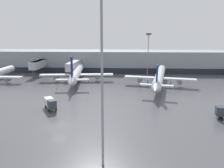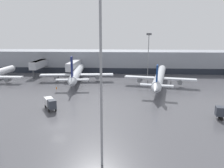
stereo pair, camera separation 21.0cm
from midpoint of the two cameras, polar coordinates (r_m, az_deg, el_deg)
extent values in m
plane|color=#4C4C51|center=(41.03, -13.98, -10.60)|extent=(320.00, 320.00, 0.00)
cube|color=gray|center=(99.29, -3.74, 6.11)|extent=(160.00, 16.00, 9.00)
cube|color=#1E232D|center=(91.83, -4.29, 3.47)|extent=(156.80, 0.10, 2.40)
cube|color=#A8AAB2|center=(91.07, -18.74, 4.92)|extent=(2.60, 12.16, 2.80)
cylinder|color=#3F4247|center=(86.50, -19.91, 2.43)|extent=(0.44, 0.44, 3.20)
cube|color=#A8AAB2|center=(90.80, -18.76, 4.89)|extent=(2.60, 12.69, 2.80)
cylinder|color=#3F4247|center=(86.00, -20.01, 2.37)|extent=(0.44, 0.44, 3.20)
cube|color=#A8AAB2|center=(85.02, -10.04, 4.88)|extent=(2.60, 15.77, 2.80)
cylinder|color=#3F4247|center=(78.51, -11.14, 1.97)|extent=(0.44, 0.44, 3.20)
cylinder|color=silver|center=(71.15, 12.25, 2.05)|extent=(9.29, 31.80, 2.69)
cone|color=silver|center=(88.35, 12.87, 4.08)|extent=(3.12, 3.43, 2.56)
cone|color=silver|center=(53.58, 11.20, -1.39)|extent=(3.21, 4.46, 2.42)
cube|color=silver|center=(70.46, 12.19, 1.51)|extent=(22.12, 7.05, 0.44)
cube|color=silver|center=(56.72, 11.45, -0.34)|extent=(8.50, 3.12, 0.35)
cube|color=navy|center=(56.14, 11.58, 2.54)|extent=(0.82, 2.27, 4.71)
cylinder|color=slate|center=(71.17, 7.19, 1.14)|extent=(2.02, 3.00, 1.48)
cylinder|color=slate|center=(70.61, 17.17, 0.57)|extent=(2.02, 3.00, 1.48)
cylinder|color=#2D2D33|center=(81.74, 12.58, 1.86)|extent=(0.20, 0.20, 1.91)
cylinder|color=#2D2D33|center=(70.26, 9.22, 0.24)|extent=(0.20, 0.20, 1.91)
cylinder|color=#2D2D33|center=(69.94, 14.98, -0.09)|extent=(0.20, 0.20, 1.91)
cone|color=silver|center=(98.24, -24.42, 3.83)|extent=(2.52, 2.91, 2.51)
cylinder|color=slate|center=(81.08, -25.66, 1.07)|extent=(1.46, 2.67, 1.45)
cylinder|color=#2D2D33|center=(92.88, -26.11, 2.00)|extent=(0.20, 0.20, 1.46)
cylinder|color=silver|center=(77.40, -9.22, 2.89)|extent=(5.78, 28.74, 2.67)
cone|color=silver|center=(92.91, -8.24, 4.56)|extent=(2.84, 3.20, 2.54)
cone|color=silver|center=(61.50, -10.76, 0.27)|extent=(2.83, 4.25, 2.41)
cube|color=silver|center=(76.79, -9.26, 2.40)|extent=(25.29, 5.47, 0.44)
cube|color=silver|center=(64.50, -10.41, 1.11)|extent=(9.66, 2.57, 0.35)
cube|color=navy|center=(63.87, -10.55, 4.32)|extent=(0.63, 2.50, 6.24)
cylinder|color=slate|center=(78.00, -14.39, 1.72)|extent=(1.79, 3.16, 1.47)
cylinder|color=slate|center=(76.51, -3.99, 1.89)|extent=(1.79, 3.16, 1.47)
cylinder|color=#2D2D33|center=(86.87, -8.56, 2.60)|extent=(0.20, 0.20, 1.72)
cylinder|color=#2D2D33|center=(76.91, -12.26, 1.13)|extent=(0.20, 0.20, 1.72)
cylinder|color=#2D2D33|center=(76.05, -6.26, 1.22)|extent=(0.20, 0.20, 1.72)
cube|color=silver|center=(50.36, -16.18, -4.46)|extent=(3.01, 3.47, 1.66)
cube|color=#333842|center=(48.00, -15.50, -5.14)|extent=(2.30, 2.42, 1.86)
cylinder|color=black|center=(48.49, -14.55, -6.50)|extent=(0.59, 0.73, 0.70)
cylinder|color=black|center=(48.18, -16.22, -6.73)|extent=(0.59, 0.73, 0.70)
cylinder|color=black|center=(51.37, -15.46, -5.45)|extent=(0.59, 0.73, 0.70)
cylinder|color=black|center=(51.08, -17.04, -5.66)|extent=(0.59, 0.73, 0.70)
cube|color=#333842|center=(47.39, 26.64, -6.36)|extent=(2.45, 2.12, 1.77)
cylinder|color=black|center=(47.00, 26.59, -8.11)|extent=(0.74, 0.38, 0.70)
cylinder|color=black|center=(48.52, 26.19, -7.43)|extent=(0.74, 0.38, 0.70)
cone|color=orange|center=(68.05, -14.45, -0.90)|extent=(0.43, 0.43, 0.78)
cone|color=orange|center=(78.35, 17.64, 0.66)|extent=(0.45, 0.45, 0.75)
cylinder|color=gray|center=(25.14, -2.84, 1.18)|extent=(0.30, 0.30, 21.96)
cylinder|color=gray|center=(87.62, 9.30, 7.30)|extent=(0.30, 0.30, 15.77)
cube|color=#4C4C51|center=(87.24, 9.50, 12.73)|extent=(1.80, 1.80, 0.80)
camera|label=1|loc=(0.11, -90.10, -0.02)|focal=35.00mm
camera|label=2|loc=(0.11, 89.90, 0.02)|focal=35.00mm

